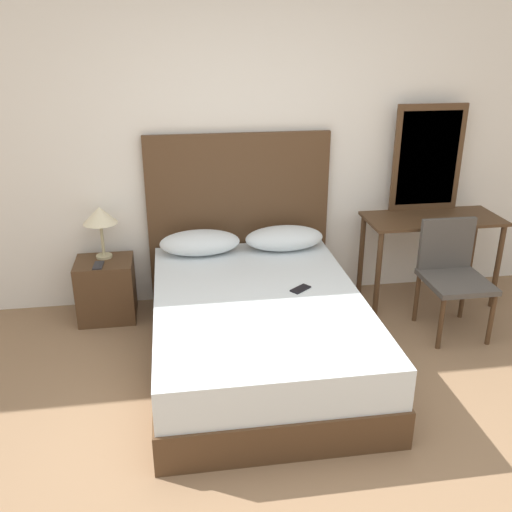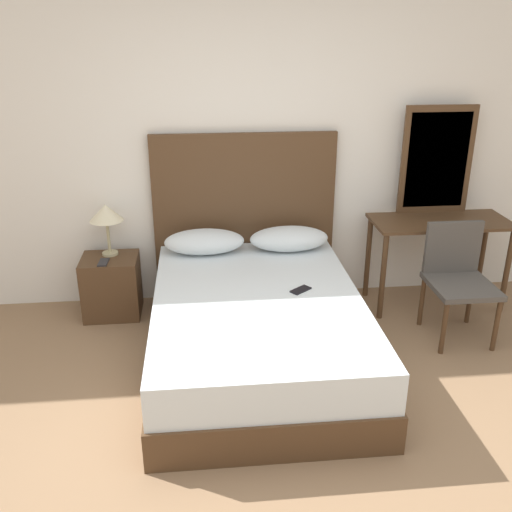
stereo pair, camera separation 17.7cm
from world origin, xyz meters
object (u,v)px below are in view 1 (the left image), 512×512
object	(u,v)px
phone_on_nightstand	(98,265)
chair	(452,270)
nightstand	(106,289)
table_lamp	(100,217)
bed	(258,330)
phone_on_bed	(300,289)
vanity_desk	(431,231)

from	to	relation	value
phone_on_nightstand	chair	bearing A→B (deg)	-9.98
nightstand	phone_on_nightstand	bearing A→B (deg)	-106.31
table_lamp	phone_on_nightstand	world-z (taller)	table_lamp
bed	phone_on_nightstand	xyz separation A→B (m)	(-1.12, 0.74, 0.24)
bed	nightstand	distance (m)	1.37
phone_on_bed	nightstand	bearing A→B (deg)	151.06
nightstand	phone_on_nightstand	world-z (taller)	phone_on_nightstand
bed	table_lamp	world-z (taller)	table_lamp
nightstand	chair	distance (m)	2.68
phone_on_bed	vanity_desk	size ratio (longest dim) A/B	0.15
vanity_desk	chair	size ratio (longest dim) A/B	1.30
bed	table_lamp	xyz separation A→B (m)	(-1.09, 0.90, 0.57)
table_lamp	vanity_desk	world-z (taller)	table_lamp
phone_on_bed	phone_on_nightstand	size ratio (longest dim) A/B	1.05
vanity_desk	nightstand	bearing A→B (deg)	178.21
bed	table_lamp	bearing A→B (deg)	140.33
chair	bed	bearing A→B (deg)	-169.88
bed	vanity_desk	distance (m)	1.76
nightstand	vanity_desk	distance (m)	2.67
table_lamp	vanity_desk	distance (m)	2.66
table_lamp	phone_on_nightstand	bearing A→B (deg)	-99.88
table_lamp	phone_on_nightstand	xyz separation A→B (m)	(-0.03, -0.17, -0.33)
nightstand	table_lamp	distance (m)	0.59
vanity_desk	chair	world-z (taller)	chair
table_lamp	nightstand	bearing A→B (deg)	-91.51
chair	nightstand	bearing A→B (deg)	167.94
vanity_desk	table_lamp	bearing A→B (deg)	176.59
vanity_desk	phone_on_nightstand	bearing A→B (deg)	-179.77
phone_on_bed	nightstand	xyz separation A→B (m)	(-1.39, 0.77, -0.27)
nightstand	table_lamp	size ratio (longest dim) A/B	1.18
bed	vanity_desk	xyz separation A→B (m)	(1.55, 0.75, 0.37)
nightstand	chair	bearing A→B (deg)	-12.06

